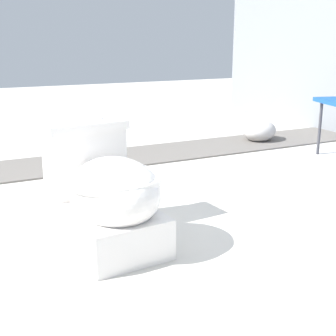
{
  "coord_description": "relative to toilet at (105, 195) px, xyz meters",
  "views": [
    {
      "loc": [
        1.91,
        -0.58,
        0.86
      ],
      "look_at": [
        0.1,
        0.32,
        0.3
      ],
      "focal_mm": 50.0,
      "sensor_mm": 36.0,
      "label": 1
    }
  ],
  "objects": [
    {
      "name": "gravel_strip",
      "position": [
        -1.37,
        0.48,
        -0.21
      ],
      "size": [
        0.56,
        8.0,
        0.01
      ],
      "primitive_type": "cube",
      "color": "#605B56",
      "rests_on": "ground"
    },
    {
      "name": "toilet",
      "position": [
        0.0,
        0.0,
        0.0
      ],
      "size": [
        0.66,
        0.42,
        0.52
      ],
      "rotation": [
        0.0,
        0.0,
        0.08
      ],
      "color": "white",
      "rests_on": "ground"
    },
    {
      "name": "ground_plane",
      "position": [
        -0.11,
        -0.02,
        -0.22
      ],
      "size": [
        14.0,
        14.0,
        0.0
      ],
      "primitive_type": "plane",
      "color": "beige"
    },
    {
      "name": "boulder_near",
      "position": [
        -1.4,
        1.87,
        -0.13
      ],
      "size": [
        0.38,
        0.4,
        0.19
      ],
      "primitive_type": "ellipsoid",
      "rotation": [
        0.0,
        0.0,
        1.97
      ],
      "color": "#B7B2AD",
      "rests_on": "ground"
    }
  ]
}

